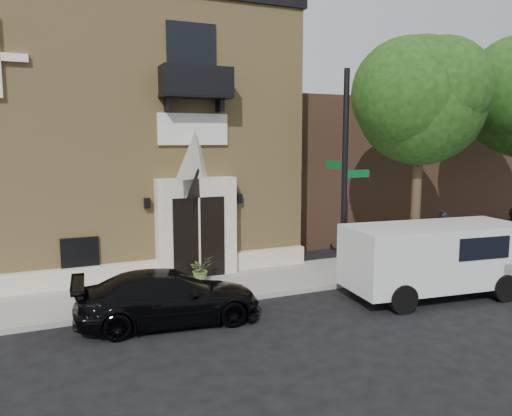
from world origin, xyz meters
The scene contains 13 objects.
ground centered at (0.00, 0.00, 0.00)m, with size 120.00×120.00×0.00m, color black.
sidewalk centered at (1.00, 1.50, 0.07)m, with size 42.00×3.00×0.15m, color gray.
church centered at (-2.99, 7.95, 4.63)m, with size 12.20×11.01×9.30m.
neighbour_building centered at (12.00, 9.00, 3.20)m, with size 18.00×8.00×6.40m, color brown.
street_tree_left centered at (6.03, 0.35, 5.87)m, with size 4.97×4.38×7.77m.
black_sedan centered at (-2.80, -0.77, 0.66)m, with size 1.86×4.58×1.33m, color black.
cargo_van centered at (4.98, -1.79, 1.19)m, with size 5.42×2.66×2.13m.
street_sign centered at (2.98, 0.22, 3.43)m, with size 1.04×1.04×6.52m.
fire_hydrant centered at (3.43, 0.56, 0.56)m, with size 0.47×0.38×0.83m.
dumpster centered at (8.63, 0.74, 0.80)m, with size 2.18×1.58×1.28m.
planter centered at (-1.12, 1.98, 0.55)m, with size 0.73×0.63×0.81m, color #536833.
pedestrian_near centered at (8.59, 1.91, 0.98)m, with size 0.61×0.40×1.66m, color black.
pedestrian_far centered at (11.32, 0.94, 1.04)m, with size 0.87×0.67×1.78m, color black.
Camera 1 is at (-5.63, -12.65, 4.55)m, focal length 35.00 mm.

